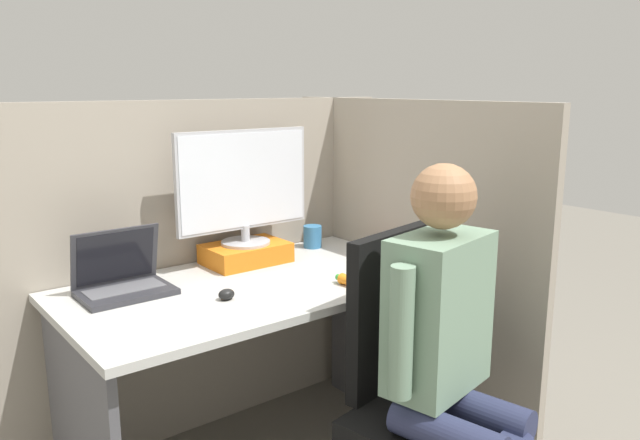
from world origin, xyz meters
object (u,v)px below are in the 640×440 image
stapler (372,251)px  office_chair (415,388)px  person (450,343)px  carrot_toy (353,283)px  monitor (244,185)px  laptop (123,281)px  paper_box (246,253)px  coffee_mug (313,237)px

stapler → office_chair: office_chair is taller
person → stapler: bearing=62.6°
stapler → office_chair: size_ratio=0.14×
carrot_toy → stapler: bearing=38.4°
monitor → carrot_toy: 0.63m
office_chair → carrot_toy: bearing=87.2°
office_chair → person: bearing=-101.2°
carrot_toy → office_chair: 0.43m
laptop → stapler: 1.05m
paper_box → carrot_toy: bearing=-76.2°
stapler → person: person is taller
laptop → carrot_toy: (0.68, -0.46, -0.02)m
paper_box → person: bearing=-85.5°
laptop → coffee_mug: laptop is taller
monitor → stapler: 0.63m
monitor → coffee_mug: 0.46m
monitor → person: 1.09m
paper_box → coffee_mug: 0.37m
paper_box → office_chair: size_ratio=0.33×
laptop → person: 1.15m
laptop → coffee_mug: bearing=6.0°
laptop → office_chair: 1.07m
paper_box → stapler: size_ratio=2.39×
monitor → office_chair: 1.05m
laptop → stapler: bearing=-9.6°
laptop → office_chair: size_ratio=0.31×
carrot_toy → paper_box: bearing=103.8°
carrot_toy → person: person is taller
monitor → laptop: (-0.55, -0.07, -0.28)m
monitor → carrot_toy: bearing=-76.2°
laptop → coffee_mug: 0.92m
stapler → carrot_toy: (-0.36, -0.28, -0.00)m
laptop → person: (0.63, -0.96, -0.08)m
stapler → office_chair: bearing=-121.1°
coffee_mug → person: bearing=-105.3°
monitor → carrot_toy: monitor is taller
office_chair → monitor: bearing=97.5°
stapler → paper_box: bearing=153.3°
carrot_toy → coffee_mug: 0.61m
person → monitor: bearing=94.5°
laptop → coffee_mug: (0.92, 0.10, 0.00)m
laptop → person: size_ratio=0.25×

